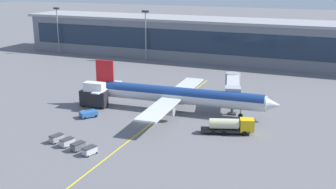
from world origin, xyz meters
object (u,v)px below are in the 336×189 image
Objects in this scene: main_airliner at (179,95)px; pushback_tug at (88,114)px; baggage_cart_0 at (57,138)px; catering_lift at (94,95)px; baggage_cart_1 at (67,142)px; baggage_cart_3 at (89,151)px; fuel_tanker at (231,126)px; baggage_cart_2 at (78,146)px.

main_airliner is 21.66m from pushback_tug.
main_airliner is 31.31m from baggage_cart_0.
catering_lift reaches higher than baggage_cart_1.
main_airliner is 30.60m from baggage_cart_3.
main_airliner reaches higher than baggage_cart_1.
baggage_cart_0 reaches higher than pushback_tug.
catering_lift is 24.90m from baggage_cart_1.
pushback_tug is at bearing 99.57° from baggage_cart_0.
baggage_cart_1 reaches higher than pushback_tug.
pushback_tug is 1.49× the size of baggage_cart_0.
fuel_tanker is 3.72× the size of baggage_cart_0.
baggage_cart_3 is at bearing -59.55° from catering_lift.
baggage_cart_3 is (9.24, -2.62, 0.00)m from baggage_cart_0.
baggage_cart_2 is at bearing -107.19° from main_airliner.
baggage_cart_2 is at bearing -141.40° from fuel_tanker.
baggage_cart_0 is at bearing -76.27° from catering_lift.
baggage_cart_0 is at bearing 164.16° from baggage_cart_3.
baggage_cart_1 is at bearing -70.60° from pushback_tug.
baggage_cart_1 is at bearing 164.16° from baggage_cart_2.
catering_lift is at bearing 172.40° from fuel_tanker.
baggage_cart_1 is (-12.04, -28.11, -3.19)m from main_airliner.
baggage_cart_2 is at bearing -15.84° from baggage_cart_1.
baggage_cart_0 is 3.20m from baggage_cart_1.
catering_lift is 29.11m from baggage_cart_3.
pushback_tug is at bearing -68.17° from catering_lift.
baggage_cart_2 is at bearing -62.67° from pushback_tug.
main_airliner reaches higher than catering_lift.
baggage_cart_2 is (8.70, -16.84, -0.07)m from pushback_tug.
fuel_tanker is 3.72× the size of baggage_cart_2.
main_airliner reaches higher than baggage_cart_0.
main_airliner is at bearing 78.85° from baggage_cart_3.
main_airliner is 10.70× the size of pushback_tug.
pushback_tug is at bearing -175.63° from fuel_tanker.
fuel_tanker is (15.28, -9.63, -2.23)m from main_airliner.
catering_lift is 2.34× the size of baggage_cart_3.
fuel_tanker is at bearing 4.37° from pushback_tug.
fuel_tanker is 33.00m from baggage_cart_1.
main_airliner is at bearing 66.81° from baggage_cart_1.
pushback_tug is 1.49× the size of baggage_cart_2.
pushback_tug is at bearing 123.63° from baggage_cart_3.
main_airliner is 18.20m from fuel_tanker.
main_airliner is 6.83× the size of catering_lift.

